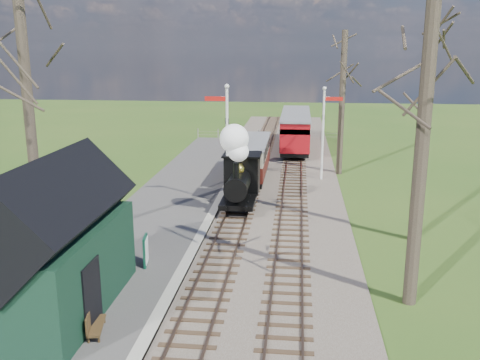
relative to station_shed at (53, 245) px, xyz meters
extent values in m
ellipsoid|color=#385B23|center=(-20.70, 56.00, -17.03)|extent=(57.60, 36.00, 16.20)
ellipsoid|color=#385B23|center=(14.30, 61.00, -20.31)|extent=(70.40, 44.00, 19.80)
ellipsoid|color=#385B23|center=(-3.70, 66.00, -18.67)|extent=(64.00, 40.00, 18.00)
cube|color=brown|center=(5.60, 18.00, -2.22)|extent=(8.00, 60.00, 0.10)
cube|color=brown|center=(3.80, 18.00, -2.13)|extent=(0.07, 60.00, 0.12)
cube|color=brown|center=(4.80, 18.00, -2.13)|extent=(0.07, 60.00, 0.12)
cube|color=#38281C|center=(4.30, 18.00, -2.17)|extent=(1.60, 60.00, 0.09)
cube|color=brown|center=(6.40, 18.00, -2.13)|extent=(0.07, 60.00, 0.12)
cube|color=brown|center=(7.40, 18.00, -2.13)|extent=(0.07, 60.00, 0.12)
cube|color=#38281C|center=(6.90, 18.00, -2.17)|extent=(1.60, 60.00, 0.09)
cube|color=#474442|center=(0.80, 10.00, -2.17)|extent=(5.00, 44.00, 0.20)
cube|color=#B2AD9E|center=(3.10, 10.00, -2.16)|extent=(0.40, 44.00, 0.21)
cube|color=black|center=(0.00, 0.00, -0.77)|extent=(3.00, 6.00, 2.60)
cube|color=black|center=(0.00, 0.00, 1.08)|extent=(3.25, 6.30, 3.25)
cube|color=black|center=(1.52, -1.00, -1.07)|extent=(0.06, 1.20, 2.00)
cylinder|color=silver|center=(3.60, 12.00, 0.73)|extent=(0.14, 0.14, 6.00)
sphere|color=silver|center=(3.60, 12.00, 3.83)|extent=(0.24, 0.24, 0.24)
cube|color=#B7140F|center=(3.05, 12.00, 3.23)|extent=(1.10, 0.08, 0.22)
cube|color=black|center=(3.60, 12.00, 2.13)|extent=(0.18, 0.06, 0.30)
cylinder|color=silver|center=(8.60, 18.00, 0.48)|extent=(0.14, 0.14, 5.50)
sphere|color=silver|center=(8.60, 18.00, 3.33)|extent=(0.24, 0.24, 0.24)
cube|color=#B7140F|center=(9.15, 18.00, 2.73)|extent=(1.10, 0.08, 0.22)
cube|color=black|center=(8.60, 18.00, 1.63)|extent=(0.18, 0.06, 0.30)
cylinder|color=#382D23|center=(-3.00, 5.00, 3.23)|extent=(0.41, 0.41, 11.00)
cylinder|color=#382D23|center=(10.80, 2.00, 3.73)|extent=(0.42, 0.42, 12.00)
cylinder|color=#382D23|center=(12.10, 8.00, 2.73)|extent=(0.40, 0.40, 10.00)
cylinder|color=#382D23|center=(9.80, 20.00, 2.23)|extent=(0.39, 0.39, 9.00)
cube|color=slate|center=(4.60, 32.00, -1.52)|extent=(12.60, 0.02, 0.01)
cube|color=slate|center=(4.60, 32.00, -1.82)|extent=(12.60, 0.02, 0.02)
cylinder|color=slate|center=(4.60, 32.00, -1.77)|extent=(0.08, 0.08, 1.00)
cube|color=black|center=(4.30, 11.43, -1.63)|extent=(1.64, 3.86, 0.24)
cylinder|color=black|center=(4.30, 10.85, -0.76)|extent=(1.06, 2.51, 1.06)
cube|color=black|center=(4.30, 12.59, -0.67)|extent=(1.74, 1.55, 1.93)
cylinder|color=black|center=(4.30, 9.89, 0.11)|extent=(0.27, 0.27, 0.77)
sphere|color=gold|center=(4.30, 11.14, -0.09)|extent=(0.50, 0.50, 0.50)
sphere|color=white|center=(4.40, 9.89, 1.02)|extent=(0.97, 0.97, 0.97)
sphere|color=white|center=(4.20, 9.99, 1.60)|extent=(1.35, 1.35, 1.35)
cylinder|color=black|center=(3.80, 10.28, -1.76)|extent=(0.10, 0.62, 0.62)
cylinder|color=black|center=(4.80, 10.28, -1.76)|extent=(0.10, 0.62, 0.62)
cube|color=black|center=(4.30, 17.43, -1.73)|extent=(1.83, 6.76, 0.29)
cube|color=#4F1812|center=(4.30, 17.43, -1.15)|extent=(1.93, 6.76, 0.87)
cube|color=beige|center=(4.30, 17.43, -0.28)|extent=(1.93, 6.76, 0.87)
cube|color=slate|center=(4.30, 17.43, 0.20)|extent=(2.03, 6.95, 0.12)
cube|color=black|center=(6.90, 25.56, -1.70)|extent=(2.02, 5.32, 0.32)
cube|color=maroon|center=(6.90, 25.56, -1.06)|extent=(2.13, 5.32, 0.96)
cube|color=beige|center=(6.90, 25.56, -0.10)|extent=(2.13, 5.32, 0.96)
cube|color=slate|center=(6.90, 25.56, 0.43)|extent=(2.23, 5.53, 0.13)
cube|color=black|center=(6.90, 31.06, -1.70)|extent=(2.02, 5.32, 0.32)
cube|color=maroon|center=(6.90, 31.06, -1.06)|extent=(2.13, 5.32, 0.96)
cube|color=beige|center=(6.90, 31.06, -0.10)|extent=(2.13, 5.32, 0.96)
cube|color=slate|center=(6.90, 31.06, 0.43)|extent=(2.23, 5.53, 0.13)
cube|color=#0E412D|center=(1.70, 3.60, -1.51)|extent=(0.19, 0.77, 1.12)
cube|color=silver|center=(1.75, 3.61, -1.51)|extent=(0.12, 0.66, 0.92)
cube|color=#463219|center=(1.67, -1.20, -1.86)|extent=(0.61, 1.30, 0.05)
cube|color=#463219|center=(1.51, -1.23, -1.62)|extent=(0.31, 1.23, 0.54)
cube|color=#463219|center=(1.80, -1.74, -1.98)|extent=(0.05, 0.05, 0.18)
cube|color=#463219|center=(1.53, -0.67, -1.98)|extent=(0.05, 0.05, 0.18)
imported|color=#1B2230|center=(1.06, 2.94, -1.40)|extent=(0.36, 0.51, 1.33)
camera|label=1|loc=(7.12, -14.16, 5.68)|focal=40.00mm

